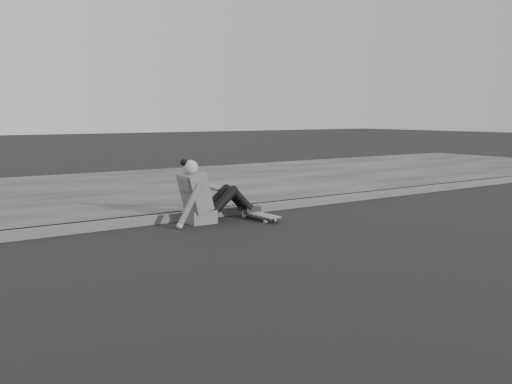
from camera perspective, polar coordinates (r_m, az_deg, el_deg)
ground at (r=6.66m, az=12.46°, el=-5.06°), size 80.00×80.00×0.00m
curb at (r=8.57m, az=-0.23°, el=-1.62°), size 24.00×0.16×0.12m
sidewalk at (r=11.17m, az=-9.02°, el=0.47°), size 24.00×6.00×0.12m
skateboard at (r=7.96m, az=0.30°, el=-2.27°), size 0.20×0.78×0.09m
seated_woman at (r=7.73m, az=-5.21°, el=-0.42°), size 1.38×0.46×0.88m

